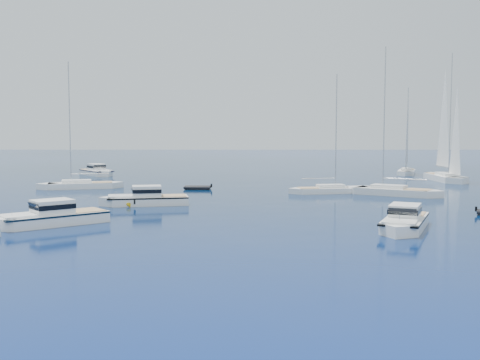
{
  "coord_description": "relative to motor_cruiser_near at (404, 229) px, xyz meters",
  "views": [
    {
      "loc": [
        -0.22,
        -39.74,
        7.64
      ],
      "look_at": [
        -0.58,
        24.13,
        2.2
      ],
      "focal_mm": 42.79,
      "sensor_mm": 36.0,
      "label": 1
    }
  ],
  "objects": [
    {
      "name": "motor_cruiser_horizon",
      "position": [
        -38.14,
        55.03,
        0.0
      ],
      "size": [
        8.37,
        9.54,
        2.56
      ],
      "primitive_type": null,
      "rotation": [
        0.0,
        0.0,
        3.81
      ],
      "color": "white",
      "rests_on": "ground"
    },
    {
      "name": "tender_grey_far",
      "position": [
        -18.65,
        30.93,
        0.0
      ],
      "size": [
        3.81,
        2.22,
        0.95
      ],
      "primitive_type": null,
      "rotation": [
        0.0,
        0.0,
        1.52
      ],
      "color": "black",
      "rests_on": "ground"
    },
    {
      "name": "sailboat_sails_r",
      "position": [
        18.78,
        44.31,
        0.0
      ],
      "size": [
        3.85,
        13.77,
        20.14
      ],
      "primitive_type": null,
      "rotation": [
        0.0,
        0.0,
        3.16
      ],
      "color": "white",
      "rests_on": "ground"
    },
    {
      "name": "motor_cruiser_centre",
      "position": [
        -22.83,
        14.72,
        0.0
      ],
      "size": [
        10.22,
        4.82,
        2.58
      ],
      "primitive_type": null,
      "rotation": [
        0.0,
        0.0,
        1.76
      ],
      "color": "silver",
      "rests_on": "ground"
    },
    {
      "name": "sailboat_sails_far",
      "position": [
        16.76,
        58.23,
        0.0
      ],
      "size": [
        6.18,
        11.14,
        15.9
      ],
      "primitive_type": null,
      "rotation": [
        0.0,
        0.0,
        2.81
      ],
      "color": "white",
      "rests_on": "ground"
    },
    {
      "name": "motor_cruiser_near",
      "position": [
        0.0,
        0.0,
        0.0
      ],
      "size": [
        6.44,
        9.93,
        2.51
      ],
      "primitive_type": null,
      "rotation": [
        0.0,
        0.0,
        2.74
      ],
      "color": "white",
      "rests_on": "ground"
    },
    {
      "name": "sailboat_far_l",
      "position": [
        -34.48,
        32.01,
        0.0
      ],
      "size": [
        12.25,
        6.01,
        17.43
      ],
      "primitive_type": null,
      "rotation": [
        0.0,
        0.0,
        1.83
      ],
      "color": "white",
      "rests_on": "ground"
    },
    {
      "name": "sailboat_centre",
      "position": [
        -2.16,
        26.31,
        0.0
      ],
      "size": [
        10.65,
        4.41,
        15.21
      ],
      "primitive_type": null,
      "rotation": [
        0.0,
        0.0,
        4.88
      ],
      "color": "silver",
      "rests_on": "ground"
    },
    {
      "name": "sailboat_mid_r",
      "position": [
        5.4,
        24.12,
        0.0
      ],
      "size": [
        12.33,
        9.38,
        18.38
      ],
      "primitive_type": null,
      "rotation": [
        0.0,
        0.0,
        1.01
      ],
      "color": "silver",
      "rests_on": "ground"
    },
    {
      "name": "motor_cruiser_left",
      "position": [
        -28.36,
        1.87,
        0.0
      ],
      "size": [
        9.82,
        8.83,
        2.67
      ],
      "primitive_type": null,
      "rotation": [
        0.0,
        0.0,
        2.26
      ],
      "color": "white",
      "rests_on": "ground"
    },
    {
      "name": "ground",
      "position": [
        -12.38,
        -4.48,
        0.0
      ],
      "size": [
        400.0,
        400.0,
        0.0
      ],
      "primitive_type": "plane",
      "color": "navy",
      "rests_on": "ground"
    },
    {
      "name": "tender_yellow",
      "position": [
        -24.69,
        14.34,
        0.0
      ],
      "size": [
        3.54,
        3.63,
        0.95
      ],
      "primitive_type": null,
      "rotation": [
        0.0,
        0.0,
        0.74
      ],
      "color": "gold",
      "rests_on": "ground"
    }
  ]
}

